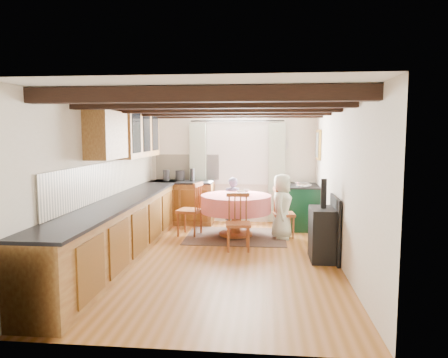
# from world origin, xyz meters

# --- Properties ---
(floor) EXTENTS (3.60, 5.50, 0.00)m
(floor) POSITION_xyz_m (0.00, 0.00, 0.00)
(floor) COLOR #A26736
(floor) RESTS_ON ground
(ceiling) EXTENTS (3.60, 5.50, 0.00)m
(ceiling) POSITION_xyz_m (0.00, 0.00, 2.40)
(ceiling) COLOR white
(ceiling) RESTS_ON ground
(wall_back) EXTENTS (3.60, 0.00, 2.40)m
(wall_back) POSITION_xyz_m (0.00, 2.75, 1.20)
(wall_back) COLOR silver
(wall_back) RESTS_ON ground
(wall_front) EXTENTS (3.60, 0.00, 2.40)m
(wall_front) POSITION_xyz_m (0.00, -2.75, 1.20)
(wall_front) COLOR silver
(wall_front) RESTS_ON ground
(wall_left) EXTENTS (0.00, 5.50, 2.40)m
(wall_left) POSITION_xyz_m (-1.80, 0.00, 1.20)
(wall_left) COLOR silver
(wall_left) RESTS_ON ground
(wall_right) EXTENTS (0.00, 5.50, 2.40)m
(wall_right) POSITION_xyz_m (1.80, 0.00, 1.20)
(wall_right) COLOR silver
(wall_right) RESTS_ON ground
(beam_a) EXTENTS (3.60, 0.16, 0.16)m
(beam_a) POSITION_xyz_m (0.00, -2.00, 2.31)
(beam_a) COLOR black
(beam_a) RESTS_ON ceiling
(beam_b) EXTENTS (3.60, 0.16, 0.16)m
(beam_b) POSITION_xyz_m (0.00, -1.00, 2.31)
(beam_b) COLOR black
(beam_b) RESTS_ON ceiling
(beam_c) EXTENTS (3.60, 0.16, 0.16)m
(beam_c) POSITION_xyz_m (0.00, 0.00, 2.31)
(beam_c) COLOR black
(beam_c) RESTS_ON ceiling
(beam_d) EXTENTS (3.60, 0.16, 0.16)m
(beam_d) POSITION_xyz_m (0.00, 1.00, 2.31)
(beam_d) COLOR black
(beam_d) RESTS_ON ceiling
(beam_e) EXTENTS (3.60, 0.16, 0.16)m
(beam_e) POSITION_xyz_m (0.00, 2.00, 2.31)
(beam_e) COLOR black
(beam_e) RESTS_ON ceiling
(splash_left) EXTENTS (0.02, 4.50, 0.55)m
(splash_left) POSITION_xyz_m (-1.78, 0.30, 1.20)
(splash_left) COLOR beige
(splash_left) RESTS_ON wall_left
(splash_back) EXTENTS (1.40, 0.02, 0.55)m
(splash_back) POSITION_xyz_m (-1.00, 2.73, 1.20)
(splash_back) COLOR beige
(splash_back) RESTS_ON wall_back
(base_cabinet_left) EXTENTS (0.60, 5.30, 0.88)m
(base_cabinet_left) POSITION_xyz_m (-1.50, 0.00, 0.44)
(base_cabinet_left) COLOR olive
(base_cabinet_left) RESTS_ON floor
(base_cabinet_back) EXTENTS (1.30, 0.60, 0.88)m
(base_cabinet_back) POSITION_xyz_m (-1.05, 2.45, 0.44)
(base_cabinet_back) COLOR olive
(base_cabinet_back) RESTS_ON floor
(worktop_left) EXTENTS (0.64, 5.30, 0.04)m
(worktop_left) POSITION_xyz_m (-1.48, 0.00, 0.90)
(worktop_left) COLOR black
(worktop_left) RESTS_ON base_cabinet_left
(worktop_back) EXTENTS (1.30, 0.64, 0.04)m
(worktop_back) POSITION_xyz_m (-1.05, 2.43, 0.90)
(worktop_back) COLOR black
(worktop_back) RESTS_ON base_cabinet_back
(wall_cabinet_glass) EXTENTS (0.34, 1.80, 0.90)m
(wall_cabinet_glass) POSITION_xyz_m (-1.63, 1.20, 1.95)
(wall_cabinet_glass) COLOR olive
(wall_cabinet_glass) RESTS_ON wall_left
(wall_cabinet_solid) EXTENTS (0.34, 0.90, 0.70)m
(wall_cabinet_solid) POSITION_xyz_m (-1.63, -0.30, 1.90)
(wall_cabinet_solid) COLOR olive
(wall_cabinet_solid) RESTS_ON wall_left
(window_frame) EXTENTS (1.34, 0.03, 1.54)m
(window_frame) POSITION_xyz_m (0.10, 2.73, 1.60)
(window_frame) COLOR white
(window_frame) RESTS_ON wall_back
(window_pane) EXTENTS (1.20, 0.01, 1.40)m
(window_pane) POSITION_xyz_m (0.10, 2.74, 1.60)
(window_pane) COLOR white
(window_pane) RESTS_ON wall_back
(curtain_left) EXTENTS (0.35, 0.10, 2.10)m
(curtain_left) POSITION_xyz_m (-0.75, 2.65, 1.10)
(curtain_left) COLOR beige
(curtain_left) RESTS_ON wall_back
(curtain_right) EXTENTS (0.35, 0.10, 2.10)m
(curtain_right) POSITION_xyz_m (0.95, 2.65, 1.10)
(curtain_right) COLOR beige
(curtain_right) RESTS_ON wall_back
(curtain_rod) EXTENTS (2.00, 0.03, 0.03)m
(curtain_rod) POSITION_xyz_m (0.10, 2.65, 2.20)
(curtain_rod) COLOR black
(curtain_rod) RESTS_ON wall_back
(wall_picture) EXTENTS (0.04, 0.50, 0.60)m
(wall_picture) POSITION_xyz_m (1.77, 2.30, 1.70)
(wall_picture) COLOR gold
(wall_picture) RESTS_ON wall_right
(wall_plate) EXTENTS (0.30, 0.02, 0.30)m
(wall_plate) POSITION_xyz_m (1.05, 2.72, 1.70)
(wall_plate) COLOR silver
(wall_plate) RESTS_ON wall_back
(rug) EXTENTS (1.84, 1.43, 0.01)m
(rug) POSITION_xyz_m (0.17, 1.39, 0.01)
(rug) COLOR #393122
(rug) RESTS_ON floor
(dining_table) EXTENTS (1.30, 1.30, 0.79)m
(dining_table) POSITION_xyz_m (0.17, 1.39, 0.39)
(dining_table) COLOR #DE594A
(dining_table) RESTS_ON floor
(chair_near) EXTENTS (0.45, 0.46, 0.94)m
(chair_near) POSITION_xyz_m (0.26, 0.49, 0.47)
(chair_near) COLOR brown
(chair_near) RESTS_ON floor
(chair_left) EXTENTS (0.54, 0.52, 1.02)m
(chair_left) POSITION_xyz_m (-0.72, 1.42, 0.51)
(chair_left) COLOR brown
(chair_left) RESTS_ON floor
(chair_right) EXTENTS (0.46, 0.44, 0.93)m
(chair_right) POSITION_xyz_m (1.06, 1.47, 0.46)
(chair_right) COLOR brown
(chair_right) RESTS_ON floor
(aga_range) EXTENTS (0.63, 0.98, 0.90)m
(aga_range) POSITION_xyz_m (1.47, 2.27, 0.45)
(aga_range) COLOR black
(aga_range) RESTS_ON floor
(cast_iron_stove) EXTENTS (0.37, 0.62, 1.25)m
(cast_iron_stove) POSITION_xyz_m (1.58, 0.08, 0.62)
(cast_iron_stove) COLOR black
(cast_iron_stove) RESTS_ON floor
(child_far) EXTENTS (0.42, 0.32, 1.06)m
(child_far) POSITION_xyz_m (0.05, 2.02, 0.53)
(child_far) COLOR #4B4F6C
(child_far) RESTS_ON floor
(child_right) EXTENTS (0.49, 0.65, 1.19)m
(child_right) POSITION_xyz_m (1.02, 1.35, 0.60)
(child_right) COLOR beige
(child_right) RESTS_ON floor
(bowl_a) EXTENTS (0.28, 0.28, 0.05)m
(bowl_a) POSITION_xyz_m (0.34, 1.30, 0.81)
(bowl_a) COLOR silver
(bowl_a) RESTS_ON dining_table
(bowl_b) EXTENTS (0.21, 0.21, 0.05)m
(bowl_b) POSITION_xyz_m (0.25, 1.61, 0.81)
(bowl_b) COLOR silver
(bowl_b) RESTS_ON dining_table
(cup) EXTENTS (0.11, 0.11, 0.08)m
(cup) POSITION_xyz_m (0.35, 1.62, 0.83)
(cup) COLOR silver
(cup) RESTS_ON dining_table
(canister_tall) EXTENTS (0.14, 0.14, 0.24)m
(canister_tall) POSITION_xyz_m (-1.39, 2.39, 1.04)
(canister_tall) COLOR #262628
(canister_tall) RESTS_ON worktop_back
(canister_wide) EXTENTS (0.20, 0.20, 0.22)m
(canister_wide) POSITION_xyz_m (-1.12, 2.49, 1.03)
(canister_wide) COLOR #262628
(canister_wide) RESTS_ON worktop_back
(canister_slim) EXTENTS (0.10, 0.10, 0.27)m
(canister_slim) POSITION_xyz_m (-0.84, 2.45, 1.05)
(canister_slim) COLOR #262628
(canister_slim) RESTS_ON worktop_back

